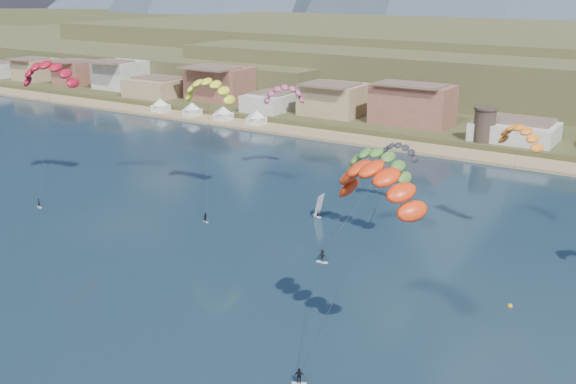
{
  "coord_description": "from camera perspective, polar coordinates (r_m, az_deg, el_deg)",
  "views": [
    {
      "loc": [
        49.83,
        -46.03,
        39.5
      ],
      "look_at": [
        0.0,
        32.0,
        10.0
      ],
      "focal_mm": 41.07,
      "sensor_mm": 36.0,
      "label": 1
    }
  ],
  "objects": [
    {
      "name": "distant_kite_dark",
      "position": [
        120.89,
        9.57,
        3.73
      ],
      "size": [
        7.75,
        5.87,
        13.95
      ],
      "color": "#262626",
      "rests_on": "ground"
    },
    {
      "name": "ground",
      "position": [
        78.5,
        -13.02,
        -13.04
      ],
      "size": [
        2400.0,
        2400.0,
        0.0
      ],
      "primitive_type": "plane",
      "color": "black",
      "rests_on": "ground"
    },
    {
      "name": "town",
      "position": [
        193.12,
        4.42,
        8.24
      ],
      "size": [
        400.0,
        24.0,
        12.0
      ],
      "color": "silver",
      "rests_on": "ground"
    },
    {
      "name": "kitesurfer_orange",
      "position": [
        66.59,
        7.93,
        1.3
      ],
      "size": [
        12.36,
        13.21,
        23.93
      ],
      "color": "silver",
      "rests_on": "ground"
    },
    {
      "name": "kitesurfer_yellow",
      "position": [
        121.61,
        -6.89,
        9.01
      ],
      "size": [
        13.0,
        13.7,
        25.05
      ],
      "color": "silver",
      "rests_on": "ground"
    },
    {
      "name": "buoy",
      "position": [
        89.85,
        18.66,
        -9.33
      ],
      "size": [
        0.65,
        0.65,
        0.65
      ],
      "color": "gold",
      "rests_on": "ground"
    },
    {
      "name": "windsurfer",
      "position": [
        116.19,
        2.61,
        -1.53
      ],
      "size": [
        2.6,
        2.65,
        4.17
      ],
      "color": "silver",
      "rests_on": "ground"
    },
    {
      "name": "distant_kite_orange",
      "position": [
        107.27,
        19.52,
        4.88
      ],
      "size": [
        8.68,
        7.38,
        20.27
      ],
      "color": "#262626",
      "rests_on": "ground"
    },
    {
      "name": "kitesurfer_green",
      "position": [
        102.55,
        7.76,
        2.81
      ],
      "size": [
        11.32,
        14.8,
        18.09
      ],
      "color": "silver",
      "rests_on": "ground"
    },
    {
      "name": "beach",
      "position": [
        164.73,
        14.02,
        3.36
      ],
      "size": [
        2200.0,
        12.0,
        0.9
      ],
      "color": "tan",
      "rests_on": "ground"
    },
    {
      "name": "kitesurfer_red",
      "position": [
        136.57,
        -20.01,
        9.92
      ],
      "size": [
        14.16,
        15.79,
        27.39
      ],
      "color": "silver",
      "rests_on": "ground"
    },
    {
      "name": "beach_tents",
      "position": [
        200.73,
        -7.05,
        7.27
      ],
      "size": [
        43.4,
        6.4,
        5.0
      ],
      "color": "white",
      "rests_on": "ground"
    },
    {
      "name": "distant_kite_pink",
      "position": [
        137.74,
        -0.32,
        8.74
      ],
      "size": [
        8.96,
        8.39,
        20.93
      ],
      "color": "#262626",
      "rests_on": "ground"
    },
    {
      "name": "watchtower",
      "position": [
        169.46,
        16.66,
        5.66
      ],
      "size": [
        5.82,
        5.82,
        8.6
      ],
      "color": "#47382D",
      "rests_on": "ground"
    }
  ]
}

